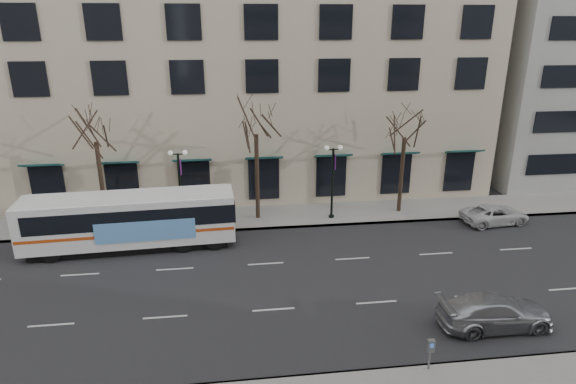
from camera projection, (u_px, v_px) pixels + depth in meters
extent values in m
plane|color=black|center=(269.00, 285.00, 24.81)|extent=(160.00, 160.00, 0.00)
cube|color=gray|center=(329.00, 214.00, 33.79)|extent=(80.00, 4.00, 0.15)
cube|color=#C5AF96|center=(222.00, 32.00, 40.23)|extent=(40.00, 20.00, 24.00)
cylinder|color=black|center=(102.00, 186.00, 30.92)|extent=(0.28, 0.28, 5.74)
cylinder|color=black|center=(257.00, 178.00, 32.05)|extent=(0.28, 0.28, 5.95)
cylinder|color=black|center=(401.00, 176.00, 33.30)|extent=(0.28, 0.28, 5.46)
cylinder|color=black|center=(181.00, 191.00, 31.07)|extent=(0.16, 0.16, 5.00)
cylinder|color=black|center=(183.00, 224.00, 31.85)|extent=(0.36, 0.36, 0.30)
cube|color=black|center=(178.00, 154.00, 30.25)|extent=(0.90, 0.06, 0.06)
sphere|color=silver|center=(170.00, 153.00, 30.16)|extent=(0.32, 0.32, 0.32)
sphere|color=silver|center=(185.00, 152.00, 30.27)|extent=(0.32, 0.32, 0.32)
cube|color=#5E1E74|center=(181.00, 167.00, 30.55)|extent=(0.04, 0.45, 1.00)
cylinder|color=black|center=(332.00, 185.00, 32.23)|extent=(0.16, 0.16, 5.00)
cylinder|color=black|center=(331.00, 217.00, 33.02)|extent=(0.36, 0.36, 0.30)
cube|color=black|center=(333.00, 149.00, 31.42)|extent=(0.90, 0.06, 0.06)
sphere|color=silver|center=(327.00, 148.00, 31.33)|extent=(0.32, 0.32, 0.32)
sphere|color=silver|center=(340.00, 148.00, 31.44)|extent=(0.32, 0.32, 0.32)
cube|color=#5E1E74|center=(335.00, 162.00, 31.71)|extent=(0.04, 0.45, 1.00)
cube|color=white|center=(130.00, 219.00, 28.32)|extent=(12.30, 3.29, 2.79)
cube|color=black|center=(133.00, 243.00, 28.84)|extent=(11.31, 2.92, 0.46)
cube|color=black|center=(134.00, 212.00, 28.22)|extent=(11.82, 3.30, 1.12)
cube|color=#C14412|center=(131.00, 226.00, 28.48)|extent=(12.18, 3.31, 0.18)
cube|color=#5FA0E8|center=(146.00, 231.00, 27.33)|extent=(5.58, 0.36, 1.22)
cube|color=white|center=(127.00, 196.00, 27.84)|extent=(11.68, 2.99, 0.08)
cylinder|color=black|center=(51.00, 254.00, 26.97)|extent=(1.03, 0.34, 1.01)
cylinder|color=black|center=(62.00, 237.00, 29.14)|extent=(1.03, 0.34, 1.01)
cylinder|color=black|center=(183.00, 244.00, 28.19)|extent=(1.03, 0.34, 1.01)
cylinder|color=black|center=(184.00, 228.00, 30.35)|extent=(1.03, 0.34, 1.01)
cylinder|color=black|center=(215.00, 242.00, 28.49)|extent=(1.03, 0.34, 1.01)
cylinder|color=black|center=(214.00, 226.00, 30.66)|extent=(1.03, 0.34, 1.01)
imported|color=#B2B4BA|center=(495.00, 312.00, 21.19)|extent=(5.06, 2.07, 1.47)
imported|color=silver|center=(495.00, 214.00, 32.24)|extent=(4.70, 2.54, 1.25)
cylinder|color=slate|center=(429.00, 359.00, 18.43)|extent=(0.08, 0.08, 0.91)
cube|color=slate|center=(431.00, 346.00, 18.22)|extent=(0.29, 0.19, 0.50)
cube|color=blue|center=(432.00, 346.00, 18.12)|extent=(0.14, 0.02, 0.18)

